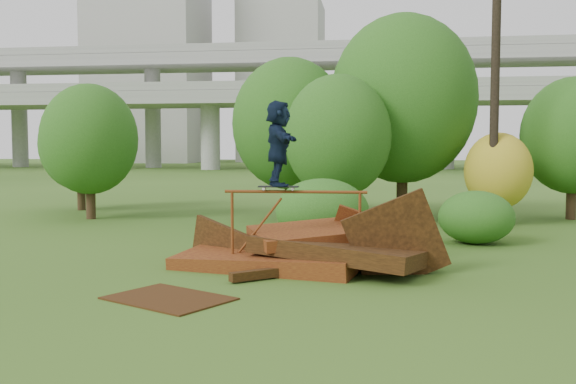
# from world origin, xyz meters

# --- Properties ---
(ground) EXTENTS (240.00, 240.00, 0.00)m
(ground) POSITION_xyz_m (0.00, 0.00, 0.00)
(ground) COLOR #2D5116
(ground) RESTS_ON ground
(scrap_pile) EXTENTS (5.88, 3.53, 2.19)m
(scrap_pile) POSITION_xyz_m (-0.40, 1.76, 0.36)
(scrap_pile) COLOR #44140C
(scrap_pile) RESTS_ON ground
(grind_rail) EXTENTS (2.97, 0.16, 1.68)m
(grind_rail) POSITION_xyz_m (-0.57, 1.45, 1.24)
(grind_rail) COLOR brown
(grind_rail) RESTS_ON ground
(skateboard) EXTENTS (0.84, 0.25, 0.09)m
(skateboard) POSITION_xyz_m (-0.92, 1.44, 1.75)
(skateboard) COLOR black
(skateboard) RESTS_ON grind_rail
(skater) EXTENTS (0.97, 1.72, 1.77)m
(skater) POSITION_xyz_m (-0.92, 1.44, 2.65)
(skater) COLOR black
(skater) RESTS_ON skateboard
(flat_plate) EXTENTS (2.40, 2.17, 0.03)m
(flat_plate) POSITION_xyz_m (-2.36, -1.40, 0.01)
(flat_plate) COLOR #39200C
(flat_plate) RESTS_ON ground
(tree_0) EXTENTS (3.42, 3.42, 4.82)m
(tree_0) POSITION_xyz_m (-9.06, 9.95, 2.85)
(tree_0) COLOR black
(tree_0) RESTS_ON ground
(tree_1) EXTENTS (4.21, 4.21, 5.85)m
(tree_1) POSITION_xyz_m (-2.12, 11.71, 3.43)
(tree_1) COLOR black
(tree_1) RESTS_ON ground
(tree_2) EXTENTS (3.51, 3.51, 4.94)m
(tree_2) POSITION_xyz_m (-0.20, 9.31, 2.92)
(tree_2) COLOR black
(tree_2) RESTS_ON ground
(tree_3) EXTENTS (5.31, 5.31, 7.37)m
(tree_3) POSITION_xyz_m (1.99, 12.03, 4.31)
(tree_3) COLOR black
(tree_3) RESTS_ON ground
(tree_4) EXTENTS (2.21, 2.21, 3.06)m
(tree_4) POSITION_xyz_m (5.05, 10.24, 1.78)
(tree_4) COLOR black
(tree_4) RESTS_ON ground
(tree_5) EXTENTS (3.60, 3.60, 5.05)m
(tree_5) POSITION_xyz_m (7.94, 12.22, 2.98)
(tree_5) COLOR black
(tree_5) RESTS_ON ground
(tree_6) EXTENTS (3.26, 3.26, 4.56)m
(tree_6) POSITION_xyz_m (-10.89, 12.98, 2.68)
(tree_6) COLOR black
(tree_6) RESTS_ON ground
(shrub_left) EXTENTS (2.51, 2.32, 1.74)m
(shrub_left) POSITION_xyz_m (-0.35, 5.34, 0.87)
(shrub_left) COLOR #1B4412
(shrub_left) RESTS_ON ground
(shrub_right) EXTENTS (2.00, 1.84, 1.42)m
(shrub_right) POSITION_xyz_m (3.72, 5.79, 0.71)
(shrub_right) COLOR #1B4412
(shrub_right) RESTS_ON ground
(utility_pole) EXTENTS (1.40, 0.28, 9.41)m
(utility_pole) POSITION_xyz_m (4.78, 9.58, 4.78)
(utility_pole) COLOR black
(utility_pole) RESTS_ON ground
(freeway_overpass) EXTENTS (160.00, 15.00, 13.70)m
(freeway_overpass) POSITION_xyz_m (0.00, 62.92, 10.32)
(freeway_overpass) COLOR gray
(freeway_overpass) RESTS_ON ground
(building_left) EXTENTS (18.00, 16.00, 35.00)m
(building_left) POSITION_xyz_m (-38.00, 95.00, 17.50)
(building_left) COLOR #9E9E99
(building_left) RESTS_ON ground
(building_right) EXTENTS (14.00, 14.00, 28.00)m
(building_right) POSITION_xyz_m (-16.00, 102.00, 14.00)
(building_right) COLOR #9E9E99
(building_right) RESTS_ON ground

